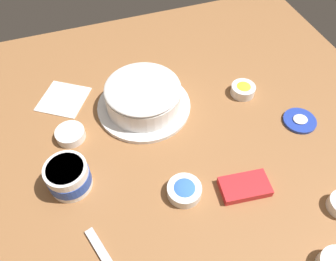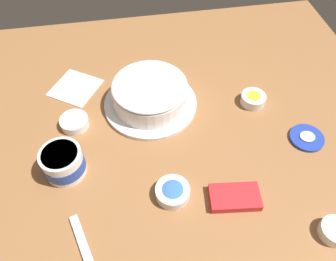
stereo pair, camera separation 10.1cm
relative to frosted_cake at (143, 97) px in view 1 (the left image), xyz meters
name	(u,v)px [view 1 (the left image)]	position (x,y,z in m)	size (l,w,h in m)	color
ground_plane	(182,155)	(0.05, -0.23, -0.05)	(1.54, 1.54, 0.00)	#936038
frosted_cake	(143,97)	(0.00, 0.00, 0.00)	(0.32, 0.32, 0.11)	white
frosting_tub	(68,176)	(-0.28, -0.22, 0.00)	(0.12, 0.12, 0.09)	white
frosting_tub_lid	(299,120)	(0.47, -0.23, -0.04)	(0.11, 0.11, 0.02)	#233DAD
sprinkle_bowl_orange	(70,134)	(-0.26, -0.05, -0.03)	(0.09, 0.09, 0.03)	white
sprinkle_bowl_yellow	(243,89)	(0.35, -0.05, -0.03)	(0.08, 0.08, 0.04)	white
sprinkle_bowl_blue	(184,190)	(0.01, -0.35, -0.03)	(0.10, 0.10, 0.04)	white
candy_box_upper	(245,187)	(0.18, -0.39, -0.04)	(0.14, 0.08, 0.02)	red
paper_napkin	(63,99)	(-0.26, 0.13, -0.05)	(0.15, 0.15, 0.01)	white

